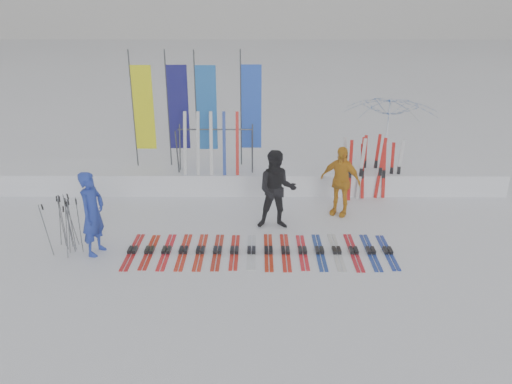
{
  "coord_description": "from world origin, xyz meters",
  "views": [
    {
      "loc": [
        0.24,
        -8.8,
        5.04
      ],
      "look_at": [
        0.2,
        1.6,
        1.0
      ],
      "focal_mm": 35.0,
      "sensor_mm": 36.0,
      "label": 1
    }
  ],
  "objects_px": {
    "person_yellow": "(340,181)",
    "person_black": "(277,190)",
    "ski_rack": "(215,144)",
    "person_blue": "(93,214)",
    "ski_row": "(260,251)",
    "tent_canopy": "(388,137)"
  },
  "relations": [
    {
      "from": "ski_row",
      "to": "ski_rack",
      "type": "height_order",
      "value": "ski_rack"
    },
    {
      "from": "person_yellow",
      "to": "ski_row",
      "type": "distance_m",
      "value": 2.95
    },
    {
      "from": "person_yellow",
      "to": "person_black",
      "type": "bearing_deg",
      "value": -123.9
    },
    {
      "from": "person_yellow",
      "to": "ski_rack",
      "type": "relative_size",
      "value": 0.86
    },
    {
      "from": "person_black",
      "to": "person_yellow",
      "type": "height_order",
      "value": "person_black"
    },
    {
      "from": "tent_canopy",
      "to": "ski_rack",
      "type": "xyz_separation_m",
      "value": [
        -4.99,
        -1.28,
        0.16
      ]
    },
    {
      "from": "ski_row",
      "to": "person_blue",
      "type": "bearing_deg",
      "value": -179.57
    },
    {
      "from": "person_black",
      "to": "tent_canopy",
      "type": "distance_m",
      "value": 4.95
    },
    {
      "from": "person_blue",
      "to": "person_black",
      "type": "height_order",
      "value": "person_black"
    },
    {
      "from": "ski_row",
      "to": "person_yellow",
      "type": "bearing_deg",
      "value": 46.11
    },
    {
      "from": "person_blue",
      "to": "person_black",
      "type": "relative_size",
      "value": 0.97
    },
    {
      "from": "person_blue",
      "to": "ski_rack",
      "type": "height_order",
      "value": "ski_rack"
    },
    {
      "from": "person_yellow",
      "to": "ski_row",
      "type": "height_order",
      "value": "person_yellow"
    },
    {
      "from": "person_yellow",
      "to": "ski_row",
      "type": "relative_size",
      "value": 0.31
    },
    {
      "from": "person_blue",
      "to": "ski_row",
      "type": "relative_size",
      "value": 0.32
    },
    {
      "from": "person_black",
      "to": "ski_rack",
      "type": "relative_size",
      "value": 0.92
    },
    {
      "from": "person_blue",
      "to": "tent_canopy",
      "type": "height_order",
      "value": "tent_canopy"
    },
    {
      "from": "ski_row",
      "to": "ski_rack",
      "type": "distance_m",
      "value": 4.0
    },
    {
      "from": "person_blue",
      "to": "person_black",
      "type": "xyz_separation_m",
      "value": [
        3.85,
        1.29,
        0.03
      ]
    },
    {
      "from": "person_blue",
      "to": "person_yellow",
      "type": "xyz_separation_m",
      "value": [
        5.43,
        2.07,
        -0.03
      ]
    },
    {
      "from": "person_blue",
      "to": "person_yellow",
      "type": "height_order",
      "value": "person_blue"
    },
    {
      "from": "person_black",
      "to": "tent_canopy",
      "type": "xyz_separation_m",
      "value": [
        3.4,
        3.59,
        0.29
      ]
    }
  ]
}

